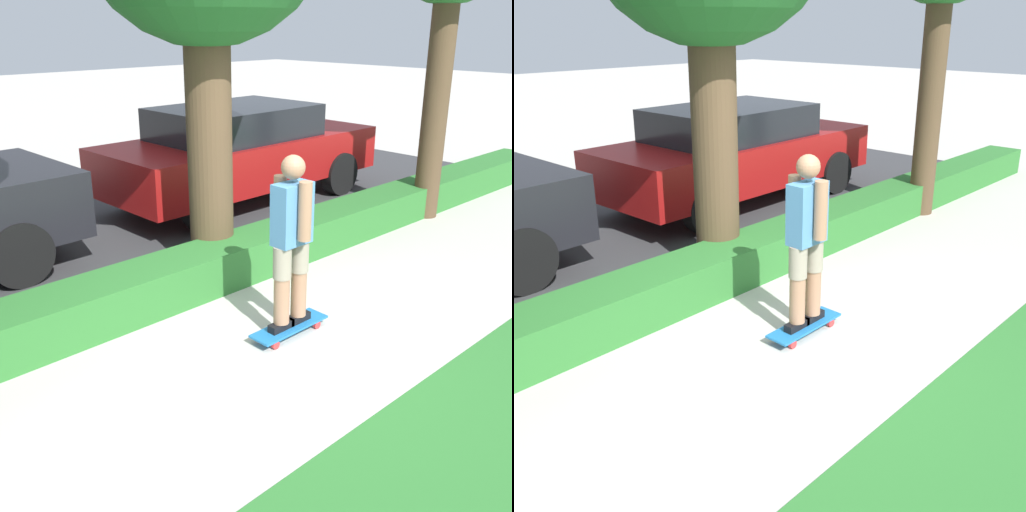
# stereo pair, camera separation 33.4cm
# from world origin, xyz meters

# --- Properties ---
(ground_plane) EXTENTS (60.00, 60.00, 0.00)m
(ground_plane) POSITION_xyz_m (0.00, 0.00, 0.00)
(ground_plane) COLOR #BCB7AD
(street_asphalt) EXTENTS (15.52, 5.00, 0.01)m
(street_asphalt) POSITION_xyz_m (0.00, 4.20, 0.00)
(street_asphalt) COLOR #38383A
(street_asphalt) RESTS_ON ground_plane
(hedge_row) EXTENTS (15.52, 0.60, 0.45)m
(hedge_row) POSITION_xyz_m (0.00, 1.60, 0.22)
(hedge_row) COLOR #2D702D
(hedge_row) RESTS_ON ground_plane
(skateboard) EXTENTS (0.81, 0.24, 0.10)m
(skateboard) POSITION_xyz_m (0.18, 0.27, 0.08)
(skateboard) COLOR #1E6BAD
(skateboard) RESTS_ON ground_plane
(skater_person) EXTENTS (0.48, 0.40, 1.57)m
(skater_person) POSITION_xyz_m (0.18, 0.27, 0.93)
(skater_person) COLOR black
(skater_person) RESTS_ON skateboard
(parked_car_middle) EXTENTS (4.57, 1.89, 1.49)m
(parked_car_middle) POSITION_xyz_m (2.81, 3.86, 0.80)
(parked_car_middle) COLOR maroon
(parked_car_middle) RESTS_ON ground_plane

